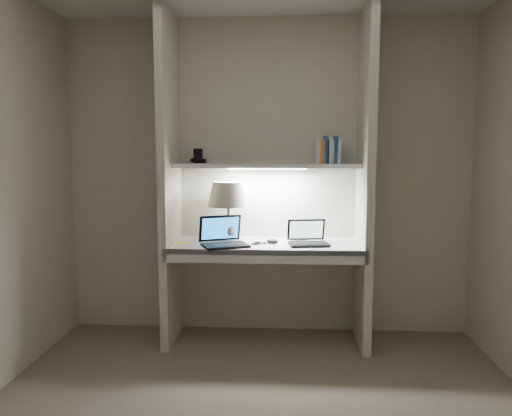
# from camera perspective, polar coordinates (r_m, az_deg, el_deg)

# --- Properties ---
(back_wall) EXTENTS (3.20, 0.01, 2.50)m
(back_wall) POSITION_cam_1_polar(r_m,az_deg,el_deg) (4.00, 1.33, 3.50)
(back_wall) COLOR beige
(back_wall) RESTS_ON floor
(alcove_panel_left) EXTENTS (0.06, 0.55, 2.50)m
(alcove_panel_left) POSITION_cam_1_polar(r_m,az_deg,el_deg) (3.82, -9.84, 3.27)
(alcove_panel_left) COLOR beige
(alcove_panel_left) RESTS_ON floor
(alcove_panel_right) EXTENTS (0.06, 0.55, 2.50)m
(alcove_panel_right) POSITION_cam_1_polar(r_m,az_deg,el_deg) (3.77, 12.36, 3.17)
(alcove_panel_right) COLOR beige
(alcove_panel_right) RESTS_ON floor
(desk) EXTENTS (1.40, 0.55, 0.04)m
(desk) POSITION_cam_1_polar(r_m,az_deg,el_deg) (3.79, 1.17, -4.29)
(desk) COLOR white
(desk) RESTS_ON alcove_panel_left
(desk_apron) EXTENTS (1.46, 0.03, 0.10)m
(desk_apron) POSITION_cam_1_polar(r_m,az_deg,el_deg) (3.54, 1.01, -5.55)
(desk_apron) COLOR silver
(desk_apron) RESTS_ON desk
(shelf) EXTENTS (1.40, 0.36, 0.03)m
(shelf) POSITION_cam_1_polar(r_m,az_deg,el_deg) (3.82, 1.24, 4.86)
(shelf) COLOR silver
(shelf) RESTS_ON back_wall
(strip_light) EXTENTS (0.60, 0.04, 0.02)m
(strip_light) POSITION_cam_1_polar(r_m,az_deg,el_deg) (3.82, 1.24, 4.53)
(strip_light) COLOR white
(strip_light) RESTS_ON shelf
(table_lamp) EXTENTS (0.31, 0.31, 0.46)m
(table_lamp) POSITION_cam_1_polar(r_m,az_deg,el_deg) (3.81, -3.17, 0.77)
(table_lamp) COLOR white
(table_lamp) RESTS_ON desk
(laptop_main) EXTENTS (0.40, 0.38, 0.22)m
(laptop_main) POSITION_cam_1_polar(r_m,az_deg,el_deg) (3.68, -3.76, -3.52)
(laptop_main) COLOR black
(laptop_main) RESTS_ON desk
(laptop_netbook) EXTENTS (0.31, 0.28, 0.18)m
(laptop_netbook) POSITION_cam_1_polar(r_m,az_deg,el_deg) (3.73, 5.94, -3.52)
(laptop_netbook) COLOR black
(laptop_netbook) RESTS_ON desk
(speaker) EXTENTS (0.11, 0.09, 0.13)m
(speaker) POSITION_cam_1_polar(r_m,az_deg,el_deg) (3.89, 4.78, -2.78)
(speaker) COLOR silver
(speaker) RESTS_ON desk
(mouse) EXTENTS (0.10, 0.07, 0.03)m
(mouse) POSITION_cam_1_polar(r_m,az_deg,el_deg) (3.75, 1.88, -3.84)
(mouse) COLOR black
(mouse) RESTS_ON desk
(cable_coil) EXTENTS (0.10, 0.10, 0.01)m
(cable_coil) POSITION_cam_1_polar(r_m,az_deg,el_deg) (3.74, 0.46, -4.02)
(cable_coil) COLOR black
(cable_coil) RESTS_ON desk
(sticky_note) EXTENTS (0.09, 0.09, 0.00)m
(sticky_note) POSITION_cam_1_polar(r_m,az_deg,el_deg) (3.81, -8.54, -3.96)
(sticky_note) COLOR yellow
(sticky_note) RESTS_ON desk
(book_row) EXTENTS (0.20, 0.14, 0.21)m
(book_row) POSITION_cam_1_polar(r_m,az_deg,el_deg) (3.94, 8.16, 6.51)
(book_row) COLOR white
(book_row) RESTS_ON shelf
(shelf_box) EXTENTS (0.07, 0.05, 0.12)m
(shelf_box) POSITION_cam_1_polar(r_m,az_deg,el_deg) (3.96, -6.64, 5.93)
(shelf_box) COLOR black
(shelf_box) RESTS_ON shelf
(shelf_gadget) EXTENTS (0.12, 0.10, 0.05)m
(shelf_gadget) POSITION_cam_1_polar(r_m,az_deg,el_deg) (3.97, -6.81, 5.45)
(shelf_gadget) COLOR black
(shelf_gadget) RESTS_ON shelf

